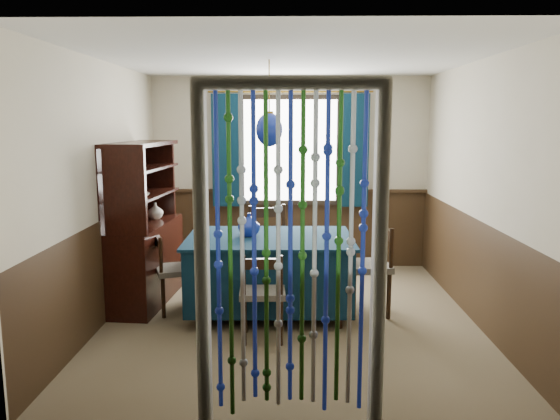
{
  "coord_description": "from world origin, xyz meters",
  "views": [
    {
      "loc": [
        -0.0,
        -5.17,
        1.92
      ],
      "look_at": [
        -0.1,
        0.22,
        1.05
      ],
      "focal_mm": 35.0,
      "sensor_mm": 36.0,
      "label": 1
    }
  ],
  "objects_px": {
    "pendant_lamp": "(269,129)",
    "vase_sideboard": "(155,210)",
    "dining_table": "(270,269)",
    "sideboard": "(144,247)",
    "chair_near": "(262,293)",
    "vase_table": "(249,225)",
    "chair_left": "(173,270)",
    "chair_right": "(370,267)",
    "chair_far": "(271,247)",
    "bowl_shelf": "(140,195)"
  },
  "relations": [
    {
      "from": "pendant_lamp",
      "to": "vase_sideboard",
      "type": "height_order",
      "value": "pendant_lamp"
    },
    {
      "from": "dining_table",
      "to": "sideboard",
      "type": "distance_m",
      "value": 1.4
    },
    {
      "from": "chair_near",
      "to": "vase_table",
      "type": "distance_m",
      "value": 0.89
    },
    {
      "from": "vase_table",
      "to": "chair_near",
      "type": "bearing_deg",
      "value": -77.19
    },
    {
      "from": "vase_sideboard",
      "to": "chair_left",
      "type": "bearing_deg",
      "value": -62.48
    },
    {
      "from": "chair_right",
      "to": "pendant_lamp",
      "type": "distance_m",
      "value": 1.7
    },
    {
      "from": "chair_near",
      "to": "chair_far",
      "type": "xyz_separation_m",
      "value": [
        0.03,
        1.43,
        0.09
      ]
    },
    {
      "from": "sideboard",
      "to": "chair_right",
      "type": "bearing_deg",
      "value": -3.22
    },
    {
      "from": "chair_near",
      "to": "dining_table",
      "type": "bearing_deg",
      "value": 83.92
    },
    {
      "from": "dining_table",
      "to": "sideboard",
      "type": "xyz_separation_m",
      "value": [
        -1.35,
        0.34,
        0.14
      ]
    },
    {
      "from": "chair_far",
      "to": "vase_sideboard",
      "type": "relative_size",
      "value": 4.87
    },
    {
      "from": "dining_table",
      "to": "sideboard",
      "type": "relative_size",
      "value": 0.97
    },
    {
      "from": "pendant_lamp",
      "to": "sideboard",
      "type": "bearing_deg",
      "value": 165.87
    },
    {
      "from": "chair_near",
      "to": "chair_right",
      "type": "height_order",
      "value": "chair_right"
    },
    {
      "from": "chair_near",
      "to": "sideboard",
      "type": "height_order",
      "value": "sideboard"
    },
    {
      "from": "chair_left",
      "to": "chair_far",
      "type": "bearing_deg",
      "value": 107.16
    },
    {
      "from": "vase_sideboard",
      "to": "pendant_lamp",
      "type": "bearing_deg",
      "value": -25.81
    },
    {
      "from": "chair_left",
      "to": "chair_right",
      "type": "relative_size",
      "value": 0.89
    },
    {
      "from": "dining_table",
      "to": "bowl_shelf",
      "type": "xyz_separation_m",
      "value": [
        -1.29,
        0.04,
        0.74
      ]
    },
    {
      "from": "pendant_lamp",
      "to": "vase_sideboard",
      "type": "distance_m",
      "value": 1.69
    },
    {
      "from": "vase_table",
      "to": "bowl_shelf",
      "type": "xyz_separation_m",
      "value": [
        -1.08,
        -0.0,
        0.3
      ]
    },
    {
      "from": "chair_near",
      "to": "vase_table",
      "type": "bearing_deg",
      "value": 99.98
    },
    {
      "from": "chair_near",
      "to": "chair_far",
      "type": "bearing_deg",
      "value": 86.16
    },
    {
      "from": "chair_near",
      "to": "bowl_shelf",
      "type": "xyz_separation_m",
      "value": [
        -1.25,
        0.74,
        0.77
      ]
    },
    {
      "from": "chair_right",
      "to": "vase_sideboard",
      "type": "height_order",
      "value": "vase_sideboard"
    },
    {
      "from": "vase_table",
      "to": "bowl_shelf",
      "type": "relative_size",
      "value": 1.03
    },
    {
      "from": "chair_near",
      "to": "vase_sideboard",
      "type": "relative_size",
      "value": 4.02
    },
    {
      "from": "chair_far",
      "to": "pendant_lamp",
      "type": "relative_size",
      "value": 1.19
    },
    {
      "from": "chair_left",
      "to": "vase_table",
      "type": "height_order",
      "value": "vase_table"
    },
    {
      "from": "chair_left",
      "to": "bowl_shelf",
      "type": "relative_size",
      "value": 3.95
    },
    {
      "from": "chair_left",
      "to": "sideboard",
      "type": "xyz_separation_m",
      "value": [
        -0.37,
        0.31,
        0.16
      ]
    },
    {
      "from": "dining_table",
      "to": "pendant_lamp",
      "type": "relative_size",
      "value": 2.03
    },
    {
      "from": "sideboard",
      "to": "vase_sideboard",
      "type": "xyz_separation_m",
      "value": [
        0.06,
        0.28,
        0.36
      ]
    },
    {
      "from": "chair_near",
      "to": "pendant_lamp",
      "type": "height_order",
      "value": "pendant_lamp"
    },
    {
      "from": "dining_table",
      "to": "chair_left",
      "type": "distance_m",
      "value": 0.98
    },
    {
      "from": "sideboard",
      "to": "vase_table",
      "type": "bearing_deg",
      "value": -10.1
    },
    {
      "from": "chair_right",
      "to": "pendant_lamp",
      "type": "xyz_separation_m",
      "value": [
        -1.01,
        -0.02,
        1.36
      ]
    },
    {
      "from": "chair_near",
      "to": "chair_left",
      "type": "bearing_deg",
      "value": 139.52
    },
    {
      "from": "sideboard",
      "to": "bowl_shelf",
      "type": "xyz_separation_m",
      "value": [
        0.06,
        -0.3,
        0.6
      ]
    },
    {
      "from": "chair_right",
      "to": "vase_table",
      "type": "xyz_separation_m",
      "value": [
        -1.22,
        0.02,
        0.41
      ]
    },
    {
      "from": "bowl_shelf",
      "to": "chair_near",
      "type": "bearing_deg",
      "value": -30.51
    },
    {
      "from": "sideboard",
      "to": "bowl_shelf",
      "type": "distance_m",
      "value": 0.67
    },
    {
      "from": "dining_table",
      "to": "bowl_shelf",
      "type": "bearing_deg",
      "value": 177.15
    },
    {
      "from": "vase_sideboard",
      "to": "vase_table",
      "type": "bearing_deg",
      "value": -28.26
    },
    {
      "from": "dining_table",
      "to": "chair_near",
      "type": "distance_m",
      "value": 0.7
    },
    {
      "from": "dining_table",
      "to": "vase_sideboard",
      "type": "height_order",
      "value": "vase_sideboard"
    },
    {
      "from": "bowl_shelf",
      "to": "pendant_lamp",
      "type": "bearing_deg",
      "value": -1.8
    },
    {
      "from": "pendant_lamp",
      "to": "vase_sideboard",
      "type": "relative_size",
      "value": 4.09
    },
    {
      "from": "sideboard",
      "to": "vase_table",
      "type": "distance_m",
      "value": 1.22
    },
    {
      "from": "chair_far",
      "to": "chair_right",
      "type": "xyz_separation_m",
      "value": [
        1.03,
        -0.72,
        -0.03
      ]
    }
  ]
}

